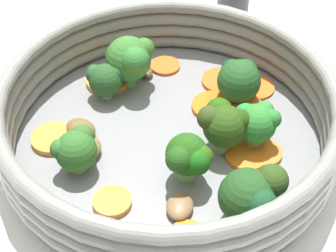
% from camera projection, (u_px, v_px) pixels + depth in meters
% --- Properties ---
extents(ground_plane, '(4.00, 4.00, 0.00)m').
position_uv_depth(ground_plane, '(168.00, 150.00, 0.56)').
color(ground_plane, white).
extents(skillet, '(0.31, 0.31, 0.02)m').
position_uv_depth(skillet, '(168.00, 143.00, 0.55)').
color(skillet, gray).
rests_on(skillet, ground_plane).
extents(skillet_rim_wall, '(0.32, 0.32, 0.06)m').
position_uv_depth(skillet_rim_wall, '(168.00, 114.00, 0.52)').
color(skillet_rim_wall, gray).
rests_on(skillet_rim_wall, skillet).
extents(skillet_rivet_left, '(0.01, 0.01, 0.01)m').
position_uv_depth(skillet_rivet_left, '(74.00, 244.00, 0.45)').
color(skillet_rivet_left, gray).
rests_on(skillet_rivet_left, skillet).
extents(carrot_slice_0, '(0.05, 0.05, 0.00)m').
position_uv_depth(carrot_slice_0, '(221.00, 81.00, 0.60)').
color(carrot_slice_0, '#DA5E1C').
rests_on(carrot_slice_0, skillet).
extents(carrot_slice_1, '(0.06, 0.06, 0.00)m').
position_uv_depth(carrot_slice_1, '(255.00, 87.00, 0.60)').
color(carrot_slice_1, orange).
rests_on(carrot_slice_1, skillet).
extents(carrot_slice_2, '(0.05, 0.05, 0.01)m').
position_uv_depth(carrot_slice_2, '(112.00, 202.00, 0.48)').
color(carrot_slice_2, orange).
rests_on(carrot_slice_2, skillet).
extents(carrot_slice_3, '(0.04, 0.04, 0.00)m').
position_uv_depth(carrot_slice_3, '(188.00, 236.00, 0.46)').
color(carrot_slice_3, orange).
rests_on(carrot_slice_3, skillet).
extents(carrot_slice_4, '(0.05, 0.05, 0.00)m').
position_uv_depth(carrot_slice_4, '(247.00, 156.00, 0.52)').
color(carrot_slice_4, orange).
rests_on(carrot_slice_4, skillet).
extents(carrot_slice_5, '(0.05, 0.05, 0.00)m').
position_uv_depth(carrot_slice_5, '(264.00, 153.00, 0.53)').
color(carrot_slice_5, orange).
rests_on(carrot_slice_5, skillet).
extents(carrot_slice_6, '(0.06, 0.06, 0.01)m').
position_uv_depth(carrot_slice_6, '(107.00, 80.00, 0.60)').
color(carrot_slice_6, orange).
rests_on(carrot_slice_6, skillet).
extents(carrot_slice_7, '(0.05, 0.05, 0.01)m').
position_uv_depth(carrot_slice_7, '(53.00, 139.00, 0.54)').
color(carrot_slice_7, orange).
rests_on(carrot_slice_7, skillet).
extents(carrot_slice_8, '(0.07, 0.07, 0.00)m').
position_uv_depth(carrot_slice_8, '(242.00, 109.00, 0.57)').
color(carrot_slice_8, orange).
rests_on(carrot_slice_8, skillet).
extents(carrot_slice_9, '(0.06, 0.06, 0.00)m').
position_uv_depth(carrot_slice_9, '(214.00, 106.00, 0.57)').
color(carrot_slice_9, orange).
rests_on(carrot_slice_9, skillet).
extents(carrot_slice_10, '(0.05, 0.05, 0.00)m').
position_uv_depth(carrot_slice_10, '(165.00, 66.00, 0.62)').
color(carrot_slice_10, orange).
rests_on(carrot_slice_10, skillet).
extents(broccoli_floret_0, '(0.04, 0.04, 0.04)m').
position_uv_depth(broccoli_floret_0, '(105.00, 79.00, 0.57)').
color(broccoli_floret_0, '#8DB064').
rests_on(broccoli_floret_0, skillet).
extents(broccoli_floret_1, '(0.05, 0.05, 0.05)m').
position_uv_depth(broccoli_floret_1, '(223.00, 123.00, 0.51)').
color(broccoli_floret_1, '#759A5D').
rests_on(broccoli_floret_1, skillet).
extents(broccoli_floret_2, '(0.04, 0.04, 0.05)m').
position_uv_depth(broccoli_floret_2, '(257.00, 122.00, 0.52)').
color(broccoli_floret_2, '#82A45E').
rests_on(broccoli_floret_2, skillet).
extents(broccoli_floret_3, '(0.05, 0.05, 0.05)m').
position_uv_depth(broccoli_floret_3, '(239.00, 79.00, 0.57)').
color(broccoli_floret_3, '#6DA84E').
rests_on(broccoli_floret_3, skillet).
extents(broccoli_floret_4, '(0.06, 0.05, 0.06)m').
position_uv_depth(broccoli_floret_4, '(131.00, 59.00, 0.58)').
color(broccoli_floret_4, '#729C4C').
rests_on(broccoli_floret_4, skillet).
extents(broccoli_floret_5, '(0.04, 0.04, 0.05)m').
position_uv_depth(broccoli_floret_5, '(189.00, 157.00, 0.48)').
color(broccoli_floret_5, '#7CA65C').
rests_on(broccoli_floret_5, skillet).
extents(broccoli_floret_6, '(0.05, 0.05, 0.06)m').
position_uv_depth(broccoli_floret_6, '(256.00, 194.00, 0.45)').
color(broccoli_floret_6, '#87A565').
rests_on(broccoli_floret_6, skillet).
extents(broccoli_floret_7, '(0.04, 0.04, 0.04)m').
position_uv_depth(broccoli_floret_7, '(76.00, 149.00, 0.50)').
color(broccoli_floret_7, '#76A35E').
rests_on(broccoli_floret_7, skillet).
extents(mushroom_piece_0, '(0.04, 0.04, 0.01)m').
position_uv_depth(mushroom_piece_0, '(180.00, 206.00, 0.48)').
color(mushroom_piece_0, brown).
rests_on(mushroom_piece_0, skillet).
extents(mushroom_piece_1, '(0.02, 0.02, 0.01)m').
position_uv_depth(mushroom_piece_1, '(146.00, 72.00, 0.61)').
color(mushroom_piece_1, brown).
rests_on(mushroom_piece_1, skillet).
extents(mushroom_piece_2, '(0.04, 0.03, 0.01)m').
position_uv_depth(mushroom_piece_2, '(81.00, 129.00, 0.54)').
color(mushroom_piece_2, brown).
rests_on(mushroom_piece_2, skillet).
extents(mushroom_piece_3, '(0.03, 0.03, 0.01)m').
position_uv_depth(mushroom_piece_3, '(90.00, 148.00, 0.52)').
color(mushroom_piece_3, olive).
rests_on(mushroom_piece_3, skillet).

